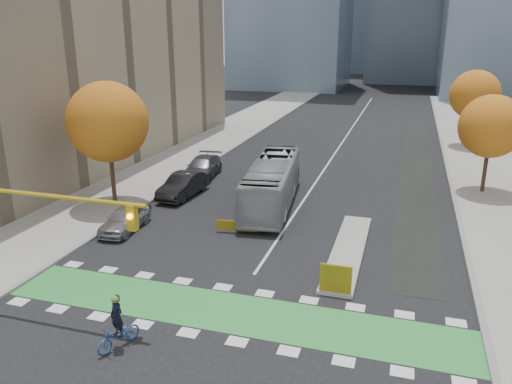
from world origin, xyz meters
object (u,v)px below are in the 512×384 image
Objects in this scene: hazard_board at (336,279)px; cyclist at (118,330)px; tree_east_far at (475,95)px; bus at (272,183)px; traffic_signal_west at (24,218)px; tree_east_near at (491,127)px; parked_car_a at (125,219)px; tree_west at (108,122)px; parked_car_b at (183,185)px; parked_car_c at (202,167)px.

cyclist reaches higher than hazard_board.
tree_east_far is 0.68× the size of bus.
tree_east_near is at bearing 48.48° from traffic_signal_west.
cyclist is 11.75m from parked_car_a.
tree_east_far reaches higher than bus.
bus is (10.14, 3.04, -4.06)m from tree_west.
tree_east_near is 15.86m from bus.
cyclist is (-15.05, -23.99, -4.15)m from tree_east_near.
parked_car_b is 5.04m from parked_car_c.
bus is 8.71m from parked_car_c.
parked_car_c reaches higher than hazard_board.
cyclist reaches higher than parked_car_b.
tree_west reaches higher than tree_east_near.
tree_east_near is 1.70× the size of parked_car_a.
bus is 9.88m from parked_car_a.
tree_west reaches higher than cyclist.
bus reaches higher than parked_car_c.
tree_west is 6.73m from parked_car_b.
bus is (-5.86, 10.84, 0.76)m from hazard_board.
cyclist is (-7.05, -6.19, -0.09)m from hazard_board.
parked_car_a is 0.76× the size of parked_car_c.
parked_car_b reaches higher than parked_car_a.
tree_west reaches higher than bus.
bus is at bearing 16.69° from tree_west.
tree_west is 26.01m from tree_east_near.
hazard_board is 18.44m from tree_west.
tree_east_far is at bearing 51.23° from bus.
tree_west reaches higher than traffic_signal_west.
tree_east_near is 25.42m from parked_car_a.
tree_east_far reaches higher than traffic_signal_west.
cyclist is at bearing -81.21° from parked_car_c.
hazard_board is at bearing -104.12° from tree_east_far.
bus is (6.07, 15.55, -2.47)m from traffic_signal_west.
traffic_signal_west is at bearing -93.38° from parked_car_c.
tree_east_near reaches higher than cyclist.
parked_car_b reaches higher than hazard_board.
tree_east_near is 0.92× the size of tree_east_far.
parked_car_c is (3.00, 7.98, -4.82)m from tree_west.
hazard_board is 16.39m from parked_car_b.
parked_car_b reaches higher than parked_car_c.
tree_east_far is 1.84× the size of parked_car_a.
parked_car_b is at bearing 91.53° from traffic_signal_west.
tree_west reaches higher than parked_car_c.
tree_east_near reaches higher than traffic_signal_west.
tree_east_near is 1.29× the size of parked_car_c.
tree_west is at bearing -170.06° from bus.
parked_car_b is (-6.48, -0.06, -0.74)m from bus.
hazard_board is at bearing -56.88° from parked_car_c.
tree_east_far is at bearing 33.60° from parked_car_c.
hazard_board is at bearing -37.01° from parked_car_b.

